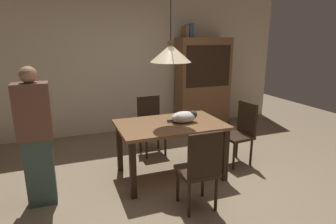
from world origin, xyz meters
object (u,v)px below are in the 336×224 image
object	(u,v)px
book_blue_wide	(189,31)
dining_table	(170,130)
pendant_lamp	(171,53)
chair_right_side	(241,130)
cat_sleeping	(185,117)
book_brown_thick	(185,31)
hutch_bookcase	(203,85)
chair_near_front	(200,167)
person_standing	(36,138)
chair_far_back	(151,122)
book_green_slim	(191,30)

from	to	relation	value
book_blue_wide	dining_table	bearing A→B (deg)	-120.65
dining_table	pendant_lamp	bearing A→B (deg)	63.43
dining_table	chair_right_side	bearing A→B (deg)	0.37
cat_sleeping	book_brown_thick	xyz separation A→B (m)	(0.84, 1.89, 1.13)
pendant_lamp	hutch_bookcase	distance (m)	2.48
chair_near_front	book_brown_thick	world-z (taller)	book_brown_thick
chair_near_front	book_brown_thick	xyz separation A→B (m)	(1.03, 2.74, 1.45)
cat_sleeping	person_standing	world-z (taller)	person_standing
chair_right_side	chair_far_back	bearing A→B (deg)	142.39
dining_table	book_blue_wide	xyz separation A→B (m)	(1.10, 1.86, 1.32)
cat_sleeping	book_blue_wide	world-z (taller)	book_blue_wide
book_green_slim	cat_sleeping	bearing A→B (deg)	-117.16
chair_far_back	hutch_bookcase	distance (m)	1.79
cat_sleeping	book_brown_thick	world-z (taller)	book_brown_thick
chair_near_front	book_brown_thick	bearing A→B (deg)	69.41
cat_sleeping	pendant_lamp	distance (m)	0.86
book_blue_wide	book_green_slim	xyz separation A→B (m)	(0.06, 0.00, 0.01)
chair_near_front	hutch_bookcase	size ratio (longest dim) A/B	0.50
chair_far_back	chair_right_side	bearing A→B (deg)	-37.61
pendant_lamp	book_green_slim	size ratio (longest dim) A/B	5.00
book_brown_thick	cat_sleeping	bearing A→B (deg)	-113.91
chair_right_side	cat_sleeping	size ratio (longest dim) A/B	2.38
book_brown_thick	book_blue_wide	xyz separation A→B (m)	(0.08, 0.00, 0.01)
hutch_bookcase	book_brown_thick	size ratio (longest dim) A/B	7.71
hutch_bookcase	person_standing	distance (m)	3.64
book_brown_thick	chair_near_front	bearing A→B (deg)	-110.59
dining_table	chair_right_side	distance (m)	1.14
pendant_lamp	book_brown_thick	bearing A→B (deg)	61.09
book_green_slim	chair_near_front	bearing A→B (deg)	-112.97
hutch_bookcase	book_blue_wide	size ratio (longest dim) A/B	7.71
chair_near_front	book_blue_wide	distance (m)	3.30
cat_sleeping	person_standing	bearing A→B (deg)	-177.53
dining_table	book_blue_wide	world-z (taller)	book_blue_wide
book_brown_thick	book_blue_wide	bearing A→B (deg)	0.00
pendant_lamp	dining_table	bearing A→B (deg)	-116.57
person_standing	cat_sleeping	bearing A→B (deg)	2.47
pendant_lamp	book_green_slim	distance (m)	2.22
person_standing	dining_table	bearing A→B (deg)	3.76
dining_table	chair_far_back	bearing A→B (deg)	90.18
book_green_slim	dining_table	bearing A→B (deg)	-121.93
cat_sleeping	hutch_bookcase	distance (m)	2.27
cat_sleeping	book_blue_wide	xyz separation A→B (m)	(0.91, 1.89, 1.14)
dining_table	cat_sleeping	world-z (taller)	cat_sleeping
dining_table	chair_right_side	size ratio (longest dim) A/B	1.51
cat_sleeping	book_green_slim	distance (m)	2.42
book_brown_thick	book_green_slim	world-z (taller)	book_green_slim
book_green_slim	person_standing	distance (m)	3.61
book_blue_wide	person_standing	xyz separation A→B (m)	(-2.72, -1.97, -1.18)
hutch_bookcase	chair_near_front	bearing A→B (deg)	-117.86
book_green_slim	person_standing	xyz separation A→B (m)	(-2.78, -1.97, -1.19)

